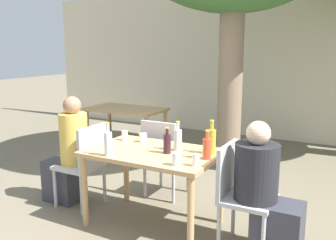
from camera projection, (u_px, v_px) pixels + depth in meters
name	position (u px, v px, depth m)	size (l,w,h in m)	color
ground_plane	(154.00, 224.00, 3.76)	(30.00, 30.00, 0.00)	#706651
cafe_building_wall	(265.00, 65.00, 7.03)	(10.00, 0.08, 2.80)	beige
dining_table_front	(153.00, 160.00, 3.63)	(1.27, 0.83, 0.76)	tan
dining_table_back	(126.00, 114.00, 6.07)	(1.25, 0.72, 0.76)	tan
patio_chair_0	(85.00, 161.00, 4.06)	(0.44, 0.44, 0.93)	#B2B2B7
patio_chair_1	(239.00, 190.00, 3.25)	(0.44, 0.44, 0.93)	#B2B2B7
patio_chair_2	(163.00, 154.00, 4.33)	(0.44, 0.44, 0.93)	#B2B2B7
person_seated_0	(68.00, 157.00, 4.17)	(0.55, 0.30, 1.23)	#383842
person_seated_1	(266.00, 196.00, 3.14)	(0.59, 0.37, 1.16)	#383842
soda_bottle_0	(207.00, 148.00, 3.33)	(0.07, 0.07, 0.27)	#DB4C2D
wine_bottle_1	(167.00, 143.00, 3.51)	(0.07, 0.07, 0.25)	#331923
oil_cruet_2	(211.00, 141.00, 3.48)	(0.08, 0.08, 0.32)	gold
water_bottle_3	(108.00, 143.00, 3.42)	(0.07, 0.07, 0.31)	silver
water_bottle_4	(178.00, 139.00, 3.60)	(0.08, 0.08, 0.29)	silver
drinking_glass_0	(196.00, 160.00, 3.14)	(0.06, 0.06, 0.11)	silver
drinking_glass_1	(143.00, 138.00, 3.93)	(0.08, 0.08, 0.09)	white
drinking_glass_2	(176.00, 159.00, 3.16)	(0.08, 0.08, 0.11)	white
drinking_glass_3	(125.00, 136.00, 3.99)	(0.06, 0.06, 0.11)	white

